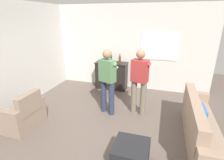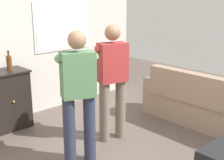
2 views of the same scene
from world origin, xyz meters
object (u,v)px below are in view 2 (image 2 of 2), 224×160
Objects in this scene: bottle_liquor_amber at (9,63)px; person_standing_left at (78,92)px; couch at (208,108)px; person_standing_right at (112,77)px.

person_standing_left is (0.11, -1.60, -0.12)m from bottle_liquor_amber.
couch is at bearing -44.38° from bottle_liquor_amber.
person_standing_left is at bearing -86.21° from bottle_liquor_amber.
couch is 2.26m from person_standing_left.
person_standing_right is at bearing 15.52° from person_standing_left.
couch is at bearing -30.12° from person_standing_right.
person_standing_right is at bearing 149.88° from couch.
person_standing_right reaches higher than bottle_liquor_amber.
couch is 1.39× the size of person_standing_left.
bottle_liquor_amber is at bearing 93.79° from person_standing_left.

